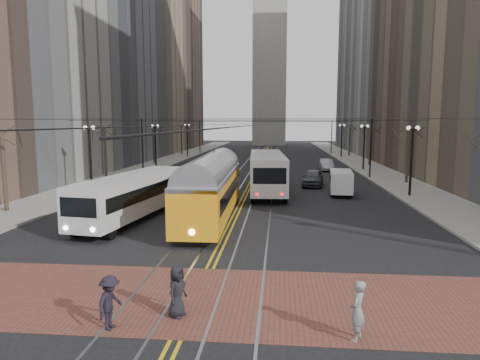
% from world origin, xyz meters
% --- Properties ---
extents(ground, '(260.00, 260.00, 0.00)m').
position_xyz_m(ground, '(0.00, 0.00, 0.00)').
color(ground, black).
rests_on(ground, ground).
extents(sidewalk_left, '(5.00, 140.00, 0.15)m').
position_xyz_m(sidewalk_left, '(-15.00, 45.00, 0.07)').
color(sidewalk_left, gray).
rests_on(sidewalk_left, ground).
extents(sidewalk_right, '(5.00, 140.00, 0.15)m').
position_xyz_m(sidewalk_right, '(15.00, 45.00, 0.07)').
color(sidewalk_right, gray).
rests_on(sidewalk_right, ground).
extents(crosswalk_band, '(25.00, 6.00, 0.01)m').
position_xyz_m(crosswalk_band, '(0.00, -4.00, 0.01)').
color(crosswalk_band, brown).
rests_on(crosswalk_band, ground).
extents(streetcar_rails, '(4.80, 130.00, 0.02)m').
position_xyz_m(streetcar_rails, '(0.00, 45.00, 0.00)').
color(streetcar_rails, gray).
rests_on(streetcar_rails, ground).
extents(centre_lines, '(0.42, 130.00, 0.01)m').
position_xyz_m(centre_lines, '(0.00, 45.00, 0.01)').
color(centre_lines, gold).
rests_on(centre_lines, ground).
extents(building_left_mid, '(16.00, 20.00, 34.00)m').
position_xyz_m(building_left_mid, '(-25.50, 46.00, 17.00)').
color(building_left_mid, slate).
rests_on(building_left_mid, ground).
extents(building_left_midfar, '(20.00, 20.00, 52.00)m').
position_xyz_m(building_left_midfar, '(-27.50, 66.00, 26.00)').
color(building_left_midfar, gray).
rests_on(building_left_midfar, ground).
extents(building_left_far, '(16.00, 20.00, 40.00)m').
position_xyz_m(building_left_far, '(-25.50, 86.00, 20.00)').
color(building_left_far, brown).
rests_on(building_left_far, ground).
extents(building_right_mid, '(16.00, 20.00, 34.00)m').
position_xyz_m(building_right_mid, '(25.50, 46.00, 17.00)').
color(building_right_mid, brown).
rests_on(building_right_mid, ground).
extents(building_right_midfar, '(20.00, 20.00, 52.00)m').
position_xyz_m(building_right_midfar, '(27.50, 66.00, 26.00)').
color(building_right_midfar, '#98958E').
rests_on(building_right_midfar, ground).
extents(building_right_far, '(16.00, 20.00, 40.00)m').
position_xyz_m(building_right_far, '(25.50, 86.00, 20.00)').
color(building_right_far, slate).
rests_on(building_right_far, ground).
extents(clock_tower, '(12.00, 12.00, 66.00)m').
position_xyz_m(clock_tower, '(0.00, 102.00, 35.96)').
color(clock_tower, '#B2AFA5').
rests_on(clock_tower, ground).
extents(lamp_posts, '(27.60, 57.20, 5.60)m').
position_xyz_m(lamp_posts, '(-0.00, 28.75, 2.80)').
color(lamp_posts, black).
rests_on(lamp_posts, ground).
extents(street_trees, '(31.68, 53.28, 5.60)m').
position_xyz_m(street_trees, '(0.00, 35.25, 2.80)').
color(street_trees, '#382D23').
rests_on(street_trees, ground).
extents(trolley_wires, '(25.96, 120.00, 6.60)m').
position_xyz_m(trolley_wires, '(0.00, 34.83, 3.77)').
color(trolley_wires, black).
rests_on(trolley_wires, ground).
extents(transit_bus, '(3.96, 11.70, 2.87)m').
position_xyz_m(transit_bus, '(-6.34, 7.68, 1.43)').
color(transit_bus, silver).
rests_on(transit_bus, ground).
extents(streetcar, '(2.80, 13.72, 3.22)m').
position_xyz_m(streetcar, '(-1.42, 8.42, 1.61)').
color(streetcar, orange).
rests_on(streetcar, ground).
extents(rear_bus, '(3.62, 13.22, 3.41)m').
position_xyz_m(rear_bus, '(1.80, 19.35, 1.70)').
color(rear_bus, silver).
rests_on(rear_bus, ground).
extents(cargo_van, '(2.21, 4.78, 2.05)m').
position_xyz_m(cargo_van, '(8.15, 18.57, 1.02)').
color(cargo_van, silver).
rests_on(cargo_van, ground).
extents(sedan_grey, '(2.53, 4.92, 1.60)m').
position_xyz_m(sedan_grey, '(6.17, 23.58, 0.80)').
color(sedan_grey, '#44474C').
rests_on(sedan_grey, ground).
extents(sedan_silver, '(1.57, 4.49, 1.48)m').
position_xyz_m(sedan_silver, '(8.93, 37.47, 0.74)').
color(sedan_silver, '#A2A5A9').
rests_on(sedan_silver, ground).
extents(pedestrian_a, '(0.75, 0.93, 1.65)m').
position_xyz_m(pedestrian_a, '(-0.30, -5.48, 0.84)').
color(pedestrian_a, black).
rests_on(pedestrian_a, crosswalk_band).
extents(pedestrian_b, '(0.64, 0.75, 1.74)m').
position_xyz_m(pedestrian_b, '(5.11, -6.50, 0.88)').
color(pedestrian_b, gray).
rests_on(pedestrian_b, crosswalk_band).
extents(pedestrian_d, '(0.79, 1.15, 1.64)m').
position_xyz_m(pedestrian_d, '(-2.09, -6.50, 0.83)').
color(pedestrian_d, black).
rests_on(pedestrian_d, crosswalk_band).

